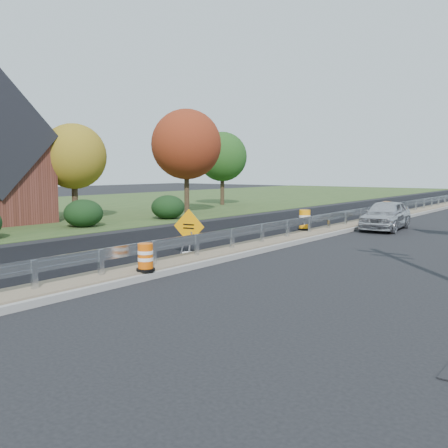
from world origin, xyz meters
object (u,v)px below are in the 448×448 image
Objects in this scene: barrel_median_near at (145,258)px; barrel_median_far at (387,208)px; caution_sign at (189,245)px; barrel_median_mid at (305,220)px; car_silver at (386,215)px.

barrel_median_far is at bearing 92.81° from barrel_median_near.
caution_sign is 7.90m from barrel_median_mid.
caution_sign is 2.10× the size of barrel_median_far.
barrel_median_far is 7.10m from car_silver.
caution_sign reaches higher than car_silver.
car_silver is at bearing 66.61° from caution_sign.
barrel_median_far is (0.00, 11.05, -0.07)m from barrel_median_mid.
barrel_median_far reaches higher than barrel_median_near.
caution_sign is 1.78× the size of barrel_median_mid.
barrel_median_mid is 1.18× the size of barrel_median_far.
barrel_median_mid reaches higher than barrel_median_far.
barrel_median_near is at bearing -99.55° from car_silver.
barrel_median_far is 0.18× the size of car_silver.
car_silver reaches higher than barrel_median_mid.
barrel_median_mid is 0.21× the size of car_silver.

